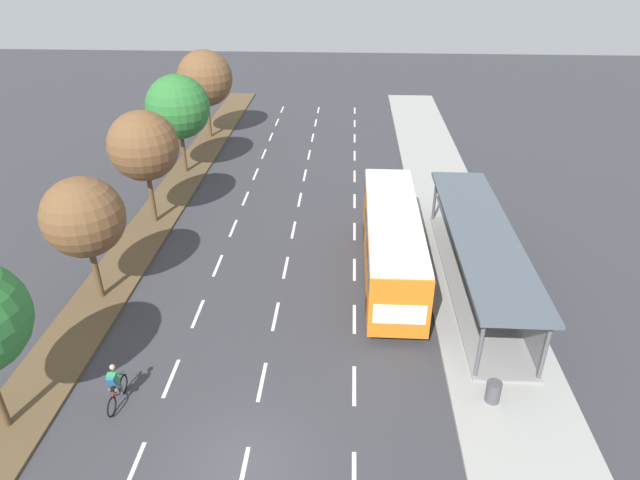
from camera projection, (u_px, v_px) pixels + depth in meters
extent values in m
plane|color=#38383D|center=(245.00, 464.00, 17.59)|extent=(140.00, 140.00, 0.00)
cube|color=brown|center=(172.00, 196.00, 35.39)|extent=(2.60, 52.00, 0.12)
cube|color=#9E9E99|center=(446.00, 203.00, 34.53)|extent=(4.50, 52.00, 0.15)
cube|color=white|center=(134.00, 469.00, 17.43)|extent=(0.14, 2.08, 0.01)
cube|color=white|center=(171.00, 378.00, 21.00)|extent=(0.14, 2.08, 0.01)
cube|color=white|center=(198.00, 314.00, 24.56)|extent=(0.14, 2.08, 0.01)
cube|color=white|center=(218.00, 265.00, 28.12)|extent=(0.14, 2.08, 0.01)
cube|color=white|center=(233.00, 228.00, 31.69)|extent=(0.14, 2.08, 0.01)
cube|color=white|center=(246.00, 198.00, 35.25)|extent=(0.14, 2.08, 0.01)
cube|color=white|center=(256.00, 174.00, 38.81)|extent=(0.14, 2.08, 0.01)
cube|color=white|center=(264.00, 154.00, 42.38)|extent=(0.14, 2.08, 0.01)
cube|color=white|center=(271.00, 137.00, 45.94)|extent=(0.14, 2.08, 0.01)
cube|color=white|center=(277.00, 122.00, 49.50)|extent=(0.14, 2.08, 0.01)
cube|color=white|center=(282.00, 109.00, 53.07)|extent=(0.14, 2.08, 0.01)
cube|color=white|center=(243.00, 474.00, 17.26)|extent=(0.14, 2.08, 0.01)
cube|color=white|center=(262.00, 382.00, 20.83)|extent=(0.14, 2.08, 0.01)
cube|color=white|center=(276.00, 316.00, 24.39)|extent=(0.14, 2.08, 0.01)
cube|color=white|center=(286.00, 267.00, 27.95)|extent=(0.14, 2.08, 0.01)
cube|color=white|center=(294.00, 230.00, 31.52)|extent=(0.14, 2.08, 0.01)
cube|color=white|center=(300.00, 200.00, 35.08)|extent=(0.14, 2.08, 0.01)
cube|color=white|center=(305.00, 175.00, 38.64)|extent=(0.14, 2.08, 0.01)
cube|color=white|center=(309.00, 155.00, 42.21)|extent=(0.14, 2.08, 0.01)
cube|color=white|center=(313.00, 138.00, 45.77)|extent=(0.14, 2.08, 0.01)
cube|color=white|center=(316.00, 123.00, 49.33)|extent=(0.14, 2.08, 0.01)
cube|color=white|center=(318.00, 110.00, 52.90)|extent=(0.14, 2.08, 0.01)
cube|color=white|center=(354.00, 479.00, 17.09)|extent=(0.14, 2.08, 0.01)
cube|color=white|center=(354.00, 385.00, 20.66)|extent=(0.14, 2.08, 0.01)
cube|color=white|center=(354.00, 319.00, 24.22)|extent=(0.14, 2.08, 0.01)
cube|color=white|center=(354.00, 269.00, 27.78)|extent=(0.14, 2.08, 0.01)
cube|color=white|center=(354.00, 231.00, 31.35)|extent=(0.14, 2.08, 0.01)
cube|color=white|center=(355.00, 201.00, 34.91)|extent=(0.14, 2.08, 0.01)
cube|color=white|center=(355.00, 176.00, 38.47)|extent=(0.14, 2.08, 0.01)
cube|color=white|center=(355.00, 156.00, 42.04)|extent=(0.14, 2.08, 0.01)
cube|color=white|center=(355.00, 138.00, 45.60)|extent=(0.14, 2.08, 0.01)
cube|color=white|center=(355.00, 123.00, 49.16)|extent=(0.14, 2.08, 0.01)
cube|color=white|center=(355.00, 111.00, 52.73)|extent=(0.14, 2.08, 0.01)
cube|color=gray|center=(474.00, 282.00, 26.46)|extent=(2.60, 13.57, 0.10)
cylinder|color=#56565B|center=(480.00, 348.00, 20.16)|extent=(0.16, 0.16, 2.60)
cylinder|color=#56565B|center=(435.00, 199.00, 31.55)|extent=(0.16, 0.16, 2.60)
cylinder|color=#56565B|center=(545.00, 351.00, 20.04)|extent=(0.16, 0.16, 2.60)
cylinder|color=#56565B|center=(476.00, 200.00, 31.44)|extent=(0.16, 0.16, 2.60)
cube|color=gray|center=(504.00, 258.00, 25.74)|extent=(0.10, 12.89, 2.34)
cube|color=#4C5660|center=(482.00, 232.00, 25.12)|extent=(2.90, 13.97, 0.16)
cube|color=orange|center=(392.00, 241.00, 26.57)|extent=(2.50, 11.20, 2.80)
cube|color=#2D3D4C|center=(393.00, 226.00, 26.16)|extent=(2.54, 10.30, 0.90)
cube|color=silver|center=(394.00, 214.00, 25.86)|extent=(2.45, 10.98, 0.12)
cube|color=#2D3D4C|center=(386.00, 188.00, 31.30)|extent=(2.25, 0.06, 1.54)
cube|color=white|center=(400.00, 315.00, 21.77)|extent=(2.12, 0.04, 0.90)
cylinder|color=black|center=(367.00, 231.00, 30.31)|extent=(0.30, 1.00, 1.00)
cylinder|color=black|center=(407.00, 232.00, 30.20)|extent=(0.30, 1.00, 1.00)
cylinder|color=black|center=(369.00, 305.00, 24.26)|extent=(0.30, 1.00, 1.00)
cylinder|color=black|center=(419.00, 307.00, 24.15)|extent=(0.30, 1.00, 1.00)
torus|color=black|center=(123.00, 384.00, 20.20)|extent=(0.06, 0.72, 0.72)
torus|color=black|center=(112.00, 407.00, 19.24)|extent=(0.06, 0.72, 0.72)
cylinder|color=maroon|center=(116.00, 390.00, 19.58)|extent=(0.05, 0.93, 0.05)
cylinder|color=maroon|center=(116.00, 395.00, 19.59)|extent=(0.05, 0.57, 0.42)
cylinder|color=maroon|center=(114.00, 393.00, 19.40)|extent=(0.04, 0.04, 0.40)
cube|color=black|center=(113.00, 389.00, 19.30)|extent=(0.12, 0.24, 0.06)
cylinder|color=black|center=(120.00, 374.00, 19.89)|extent=(0.46, 0.04, 0.04)
cube|color=#2D844C|center=(113.00, 378.00, 19.30)|extent=(0.30, 0.36, 0.59)
cube|color=#23669E|center=(111.00, 381.00, 19.15)|extent=(0.26, 0.26, 0.42)
sphere|color=tan|center=(112.00, 367.00, 19.20)|extent=(0.20, 0.20, 0.20)
cylinder|color=#4C4C56|center=(112.00, 387.00, 19.47)|extent=(0.12, 0.42, 0.25)
cylinder|color=#4C4C56|center=(115.00, 389.00, 19.75)|extent=(0.10, 0.17, 0.41)
cylinder|color=#4C4C56|center=(118.00, 388.00, 19.46)|extent=(0.12, 0.42, 0.25)
cylinder|color=#4C4C56|center=(121.00, 390.00, 19.74)|extent=(0.10, 0.17, 0.41)
cylinder|color=#2D844C|center=(111.00, 373.00, 19.47)|extent=(0.09, 0.47, 0.28)
cylinder|color=#2D844C|center=(120.00, 373.00, 19.46)|extent=(0.09, 0.47, 0.28)
cylinder|color=brown|center=(96.00, 270.00, 24.89)|extent=(0.28, 0.28, 2.78)
sphere|color=brown|center=(83.00, 217.00, 23.56)|extent=(3.53, 3.53, 3.53)
cylinder|color=brown|center=(152.00, 196.00, 31.50)|extent=(0.28, 0.28, 3.15)
sphere|color=brown|center=(143.00, 146.00, 30.03)|extent=(3.86, 3.86, 3.86)
cylinder|color=brown|center=(183.00, 151.00, 38.26)|extent=(0.28, 0.28, 3.00)
sphere|color=#2D7533|center=(178.00, 107.00, 36.75)|extent=(4.27, 4.27, 4.27)
cylinder|color=brown|center=(209.00, 118.00, 44.94)|extent=(0.28, 0.28, 3.12)
sphere|color=brown|center=(205.00, 78.00, 43.38)|extent=(4.37, 4.37, 4.37)
cylinder|color=#4C4C51|center=(493.00, 392.00, 19.59)|extent=(0.52, 0.52, 0.85)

